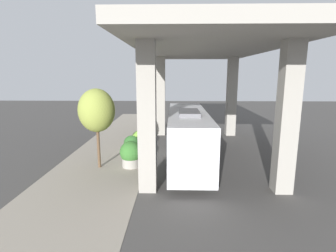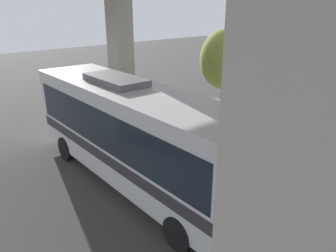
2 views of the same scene
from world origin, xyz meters
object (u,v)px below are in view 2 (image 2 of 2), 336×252
(fire_hydrant, at_px, (301,188))
(planter_middle, at_px, (193,130))
(bus, at_px, (134,130))
(street_tree_near, at_px, (224,60))
(planter_back, at_px, (240,146))
(planter_front, at_px, (269,162))

(fire_hydrant, xyz_separation_m, planter_middle, (-0.34, -5.45, 0.34))
(bus, height_order, street_tree_near, street_tree_near)
(bus, bearing_deg, planter_back, 159.12)
(planter_front, height_order, street_tree_near, street_tree_near)
(fire_hydrant, relative_size, street_tree_near, 0.20)
(fire_hydrant, relative_size, planter_middle, 0.59)
(bus, bearing_deg, street_tree_near, -170.41)
(bus, xyz_separation_m, planter_front, (-3.74, 3.17, -1.26))
(planter_back, bearing_deg, bus, -20.88)
(planter_middle, bearing_deg, street_tree_near, -175.21)
(bus, distance_m, street_tree_near, 6.15)
(bus, bearing_deg, planter_front, 139.75)
(fire_hydrant, xyz_separation_m, planter_back, (-0.69, -3.07, 0.25))
(bus, xyz_separation_m, planter_middle, (-3.76, -0.81, -1.19))
(planter_back, relative_size, street_tree_near, 0.30)
(bus, xyz_separation_m, street_tree_near, (-5.82, -0.98, 1.72))
(fire_hydrant, height_order, planter_middle, planter_middle)
(bus, bearing_deg, planter_middle, -167.82)
(planter_front, xyz_separation_m, planter_back, (-0.37, -1.60, -0.03))
(fire_hydrant, bearing_deg, bus, -53.61)
(fire_hydrant, distance_m, street_tree_near, 6.93)
(bus, relative_size, fire_hydrant, 10.25)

